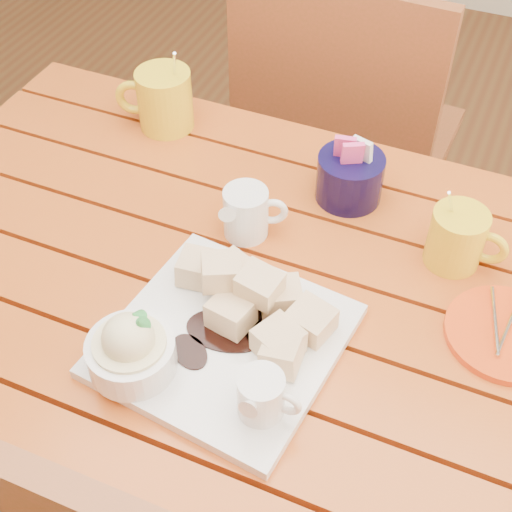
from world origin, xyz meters
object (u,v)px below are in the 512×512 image
at_px(coffee_mug_right, 458,238).
at_px(chair_far, 342,137).
at_px(orange_saucer, 507,334).
at_px(dessert_plate, 208,336).
at_px(coffee_mug_left, 163,99).
at_px(table, 240,324).

height_order(coffee_mug_right, chair_far, chair_far).
distance_m(orange_saucer, chair_far, 0.79).
distance_m(dessert_plate, chair_far, 0.85).
relative_size(orange_saucer, chair_far, 0.18).
bearing_deg(coffee_mug_right, dessert_plate, -129.14).
bearing_deg(orange_saucer, coffee_mug_right, 131.16).
relative_size(coffee_mug_right, chair_far, 0.15).
bearing_deg(orange_saucer, coffee_mug_left, 159.47).
bearing_deg(chair_far, coffee_mug_right, 124.15).
relative_size(table, orange_saucer, 7.17).
bearing_deg(coffee_mug_right, chair_far, 124.69).
xyz_separation_m(table, orange_saucer, (0.38, 0.05, 0.11)).
relative_size(coffee_mug_right, orange_saucer, 0.83).
xyz_separation_m(dessert_plate, coffee_mug_left, (-0.30, 0.43, 0.02)).
bearing_deg(coffee_mug_left, orange_saucer, -36.71).
bearing_deg(coffee_mug_right, coffee_mug_left, 169.03).
bearing_deg(coffee_mug_right, table, -147.65).
bearing_deg(dessert_plate, coffee_mug_right, 48.48).
xyz_separation_m(coffee_mug_left, chair_far, (0.24, 0.38, -0.28)).
height_order(coffee_mug_left, orange_saucer, coffee_mug_left).
xyz_separation_m(table, dessert_plate, (0.02, -0.14, 0.14)).
height_order(dessert_plate, coffee_mug_left, coffee_mug_left).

